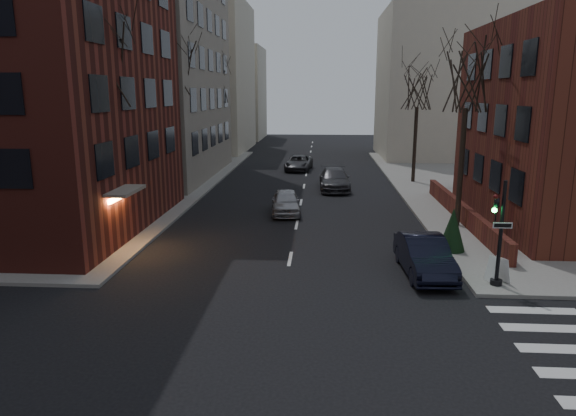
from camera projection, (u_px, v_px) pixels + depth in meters
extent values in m
cube|color=gray|center=(101.00, 8.00, 42.26)|extent=(18.00, 18.00, 28.00)
cube|color=#5A261A|center=(462.00, 212.00, 28.95)|extent=(0.35, 16.00, 1.00)
cube|color=#B6AE9A|center=(191.00, 77.00, 63.67)|extent=(14.00, 16.00, 18.00)
cube|color=#B6AE9A|center=(445.00, 85.00, 57.13)|extent=(14.00, 14.00, 16.00)
cube|color=#B6AE9A|center=(231.00, 93.00, 80.53)|extent=(10.00, 12.00, 14.00)
cylinder|color=black|center=(501.00, 234.00, 18.97)|extent=(0.14, 0.14, 4.00)
cylinder|color=black|center=(496.00, 282.00, 19.39)|extent=(0.44, 0.44, 0.20)
imported|color=black|center=(496.00, 211.00, 18.80)|extent=(0.16, 0.20, 1.00)
sphere|color=#19FF4C|center=(494.00, 210.00, 18.74)|extent=(0.18, 0.18, 0.18)
cube|color=white|center=(503.00, 225.00, 18.78)|extent=(0.70, 0.03, 0.22)
cylinder|color=#2D231C|center=(110.00, 173.00, 24.61)|extent=(0.28, 0.28, 6.65)
cylinder|color=#2D231C|center=(178.00, 144.00, 36.25)|extent=(0.28, 0.28, 7.00)
cylinder|color=#2D231C|center=(218.00, 133.00, 49.95)|extent=(0.28, 0.28, 6.30)
cylinder|color=#2D231C|center=(461.00, 168.00, 27.42)|extent=(0.28, 0.28, 6.30)
cylinder|color=#2D231C|center=(415.00, 145.00, 41.09)|extent=(0.28, 0.28, 5.95)
cylinder|color=black|center=(171.00, 159.00, 32.43)|extent=(0.12, 0.12, 6.00)
sphere|color=#FFA54C|center=(168.00, 109.00, 31.74)|extent=(0.36, 0.36, 0.36)
cylinder|color=black|center=(227.00, 133.00, 51.89)|extent=(0.12, 0.12, 6.00)
sphere|color=#FFA54C|center=(227.00, 102.00, 51.20)|extent=(0.36, 0.36, 0.36)
imported|color=black|center=(424.00, 256.00, 20.81)|extent=(1.92, 4.83, 1.56)
imported|color=#A0A0A5|center=(286.00, 202.00, 31.24)|extent=(2.07, 4.38, 1.45)
imported|color=#39383D|center=(334.00, 179.00, 38.88)|extent=(2.35, 5.49, 1.58)
imported|color=#38383D|center=(299.00, 163.00, 48.59)|extent=(2.70, 5.12, 1.37)
cube|color=white|center=(498.00, 270.00, 19.58)|extent=(0.66, 0.75, 1.00)
cone|color=black|center=(453.00, 229.00, 23.41)|extent=(1.51, 1.51, 1.99)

